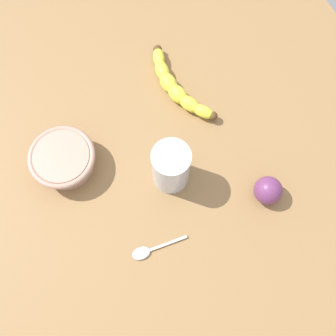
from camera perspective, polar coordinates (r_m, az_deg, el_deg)
name	(u,v)px	position (r cm, az deg, el deg)	size (l,w,h in cm)	color
wooden_tabletop	(139,176)	(80.93, -4.31, -1.26)	(120.00, 120.00, 3.00)	olive
banana	(176,87)	(86.10, 1.22, 11.98)	(22.42, 8.15, 3.40)	yellow
smoothie_glass	(171,167)	(73.72, 0.44, 0.09)	(7.40, 7.40, 11.65)	silver
ceramic_bowl	(63,159)	(79.88, -15.27, 1.24)	(13.40, 13.40, 5.20)	tan
plum_fruit	(268,190)	(77.83, 14.64, -3.23)	(5.64, 5.64, 5.64)	#6B3360
teaspoon	(145,252)	(75.50, -3.50, -12.35)	(2.72, 11.29, 0.80)	silver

